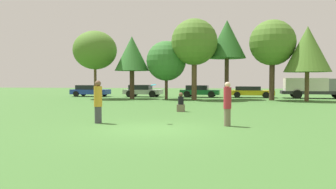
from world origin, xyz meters
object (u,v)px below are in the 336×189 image
(bystander_sitting, at_px, (181,104))
(tree_2, at_px, (166,61))
(tree_6, at_px, (307,49))
(tree_0, at_px, (95,50))
(tree_3, at_px, (194,42))
(parked_car_blue, at_px, (90,91))
(tree_5, at_px, (272,43))
(parked_car_silver, at_px, (142,90))
(person_thrower, at_px, (98,101))
(parked_car_yellow, at_px, (250,92))
(tree_4, at_px, (227,40))
(delivery_truck_grey, at_px, (315,87))
(parked_car_green, at_px, (199,91))
(frisbee, at_px, (154,85))
(tree_1, at_px, (132,54))
(person_catcher, at_px, (227,104))

(bystander_sitting, distance_m, tree_2, 12.35)
(tree_6, bearing_deg, tree_0, 177.28)
(tree_3, xyz_separation_m, parked_car_blue, (-11.48, 4.31, -4.39))
(tree_5, height_order, parked_car_silver, tree_5)
(person_thrower, height_order, parked_car_yellow, person_thrower)
(tree_4, bearing_deg, tree_0, -174.95)
(tree_6, relative_size, delivery_truck_grey, 0.98)
(person_thrower, relative_size, parked_car_blue, 0.42)
(parked_car_yellow, bearing_deg, delivery_truck_grey, -0.87)
(tree_5, height_order, parked_car_blue, tree_5)
(person_thrower, relative_size, bystander_sitting, 1.62)
(bystander_sitting, height_order, tree_4, tree_4)
(parked_car_blue, bearing_deg, delivery_truck_grey, 3.54)
(tree_2, bearing_deg, tree_5, -1.63)
(tree_6, xyz_separation_m, parked_car_green, (-9.11, 5.28, -3.58))
(tree_2, relative_size, tree_6, 0.87)
(frisbee, distance_m, delivery_truck_grey, 23.38)
(tree_5, distance_m, delivery_truck_grey, 7.10)
(tree_3, xyz_separation_m, delivery_truck_grey, (11.14, 4.41, -3.90))
(tree_4, bearing_deg, parked_car_silver, 159.69)
(tree_1, bearing_deg, tree_5, -1.96)
(person_catcher, xyz_separation_m, parked_car_yellow, (2.54, 21.21, -0.25))
(tree_0, height_order, tree_5, tree_5)
(parked_car_silver, bearing_deg, bystander_sitting, -65.58)
(person_catcher, distance_m, bystander_sitting, 5.96)
(tree_6, bearing_deg, frisbee, -121.56)
(tree_0, bearing_deg, tree_4, 5.05)
(person_thrower, distance_m, tree_4, 19.04)
(frisbee, xyz_separation_m, tree_0, (-8.98, 16.31, 2.97))
(tree_2, height_order, tree_6, tree_6)
(bystander_sitting, bearing_deg, person_thrower, -116.17)
(tree_3, xyz_separation_m, tree_6, (9.22, -0.56, -0.79))
(parked_car_green, bearing_deg, person_catcher, -79.88)
(delivery_truck_grey, bearing_deg, tree_6, -107.79)
(bystander_sitting, distance_m, tree_3, 11.87)
(parked_car_blue, bearing_deg, tree_6, -9.96)
(tree_2, bearing_deg, frisbee, -82.03)
(tree_4, xyz_separation_m, parked_car_yellow, (2.37, 3.46, -4.77))
(person_thrower, distance_m, delivery_truck_grey, 24.82)
(parked_car_green, relative_size, delivery_truck_grey, 0.65)
(bystander_sitting, xyz_separation_m, delivery_truck_grey, (10.93, 15.36, 0.68))
(bystander_sitting, xyz_separation_m, parked_car_blue, (-11.68, 15.26, 0.19))
(bystander_sitting, relative_size, tree_1, 0.18)
(tree_5, relative_size, parked_car_silver, 1.71)
(tree_1, distance_m, tree_5, 12.52)
(tree_2, distance_m, parked_car_green, 5.61)
(person_thrower, distance_m, bystander_sitting, 6.04)
(person_catcher, xyz_separation_m, bystander_sitting, (-2.44, 5.42, -0.41))
(tree_0, xyz_separation_m, tree_4, (12.06, 1.07, 0.86))
(tree_3, bearing_deg, frisbee, -90.92)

